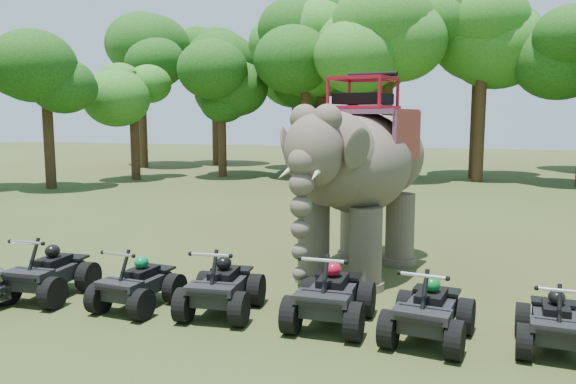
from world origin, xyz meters
The scene contains 22 objects.
ground centered at (0.00, 0.00, 0.00)m, with size 110.00×110.00×0.00m, color #47381E.
elephant centered at (1.46, 1.97, 2.26)m, with size 2.37×5.38×4.52m, color brown, non-canonical shape.
atv_0 centered at (-4.11, -1.55, 0.64)m, with size 1.25×1.71×1.27m, color black, non-canonical shape.
atv_1 centered at (-2.11, -1.58, 0.59)m, with size 1.16×1.59×1.18m, color black, non-canonical shape.
atv_2 centered at (-0.49, -1.42, 0.63)m, with size 1.24×1.70×1.26m, color black, non-canonical shape.
atv_3 centered at (1.52, -1.43, 0.66)m, with size 1.30×1.78×1.32m, color black, non-canonical shape.
atv_4 centered at (3.16, -1.68, 0.62)m, with size 1.23×1.68×1.25m, color black, non-canonical shape.
atv_5 centered at (5.03, -1.56, 0.57)m, with size 1.12×1.53×1.13m, color black, non-canonical shape.
tree_0 centered at (0.00, 20.60, 4.50)m, with size 6.30×6.30×9.00m, color #195114, non-canonical shape.
tree_1 centered at (4.84, 21.62, 4.72)m, with size 6.61×6.61×9.44m, color #195114, non-canonical shape.
tree_22 centered at (-15.64, 12.79, 3.45)m, with size 4.83×4.83×6.91m, color #195114, non-canonical shape.
tree_23 centered at (-13.71, 17.47, 3.34)m, with size 4.67×4.67×6.68m, color #195114, non-canonical shape.
tree_24 centered at (-9.58, 20.25, 3.32)m, with size 4.65×4.65×6.64m, color #195114, non-canonical shape.
tree_25 centered at (-4.57, 20.55, 4.81)m, with size 6.74×6.74×9.62m, color #195114, non-canonical shape.
tree_26 centered at (-6.35, 24.90, 4.56)m, with size 6.38×6.38×9.12m, color #195114, non-canonical shape.
tree_27 centered at (-2.59, 24.97, 4.02)m, with size 5.63×5.63×8.04m, color #195114, non-canonical shape.
tree_28 centered at (-5.06, 24.35, 5.13)m, with size 7.18×7.18×10.26m, color #195114, non-canonical shape.
tree_29 centered at (-5.38, 23.27, 3.57)m, with size 5.00×5.00×7.14m, color #195114, non-canonical shape.
tree_30 centered at (-13.21, 27.77, 5.00)m, with size 7.00×7.00×10.01m, color #195114, non-canonical shape.
tree_31 centered at (4.72, 23.48, 5.06)m, with size 7.08×7.08×10.11m, color #195114, non-canonical shape.
tree_35 centered at (-17.22, 24.32, 4.62)m, with size 6.47×6.47×9.24m, color #195114, non-canonical shape.
tree_36 centered at (-4.18, 22.75, 4.57)m, with size 6.40×6.40×9.14m, color #195114, non-canonical shape.
Camera 1 is at (3.40, -10.51, 3.55)m, focal length 35.00 mm.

